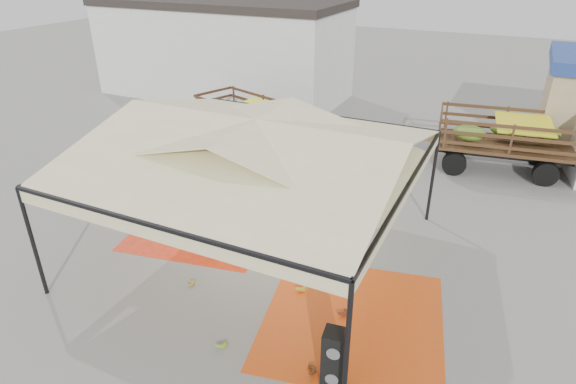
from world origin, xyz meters
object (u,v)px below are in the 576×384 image
at_px(speaker_stack, 335,359).
at_px(truck_right, 539,139).
at_px(banana_heap, 253,210).
at_px(vendor, 359,187).
at_px(truck_left, 261,122).

xyz_separation_m(speaker_stack, truck_right, (3.34, 12.91, 0.75)).
relative_size(banana_heap, truck_right, 0.72).
relative_size(speaker_stack, vendor, 0.91).
height_order(banana_heap, truck_left, truck_left).
xyz_separation_m(banana_heap, speaker_stack, (4.52, -4.77, 0.13)).
relative_size(banana_heap, speaker_stack, 3.74).
bearing_deg(truck_right, vendor, -142.01).
bearing_deg(vendor, banana_heap, 63.23).
height_order(speaker_stack, vendor, vendor).
height_order(vendor, truck_left, truck_left).
distance_m(banana_heap, truck_right, 11.36).
distance_m(truck_left, truck_right, 10.93).
height_order(banana_heap, speaker_stack, speaker_stack).
relative_size(vendor, truck_left, 0.23).
relative_size(banana_heap, truck_left, 0.78).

